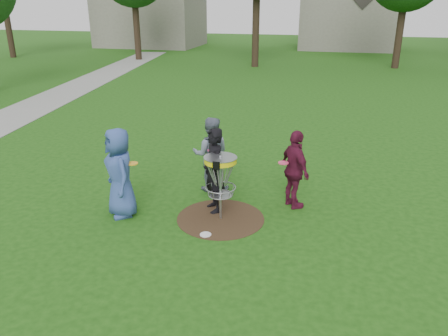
% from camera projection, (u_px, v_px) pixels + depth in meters
% --- Properties ---
extents(ground, '(100.00, 100.00, 0.00)m').
position_uv_depth(ground, '(221.00, 218.00, 8.97)').
color(ground, '#19470F').
rests_on(ground, ground).
extents(dirt_patch, '(1.80, 1.80, 0.01)m').
position_uv_depth(dirt_patch, '(221.00, 218.00, 8.97)').
color(dirt_patch, '#47331E').
rests_on(dirt_patch, ground).
extents(concrete_path, '(7.75, 39.92, 0.02)m').
position_uv_depth(concrete_path, '(37.00, 106.00, 18.40)').
color(concrete_path, '#9E9E99').
rests_on(concrete_path, ground).
extents(player_blue, '(1.04, 1.08, 1.87)m').
position_uv_depth(player_blue, '(120.00, 173.00, 8.82)').
color(player_blue, '#354F94').
rests_on(player_blue, ground).
extents(player_black, '(0.72, 0.79, 1.80)m').
position_uv_depth(player_black, '(214.00, 171.00, 9.01)').
color(player_black, black).
rests_on(player_black, ground).
extents(player_grey, '(0.97, 0.82, 1.75)m').
position_uv_depth(player_grey, '(211.00, 154.00, 10.03)').
color(player_grey, slate).
rests_on(player_grey, ground).
extents(player_maroon, '(0.92, 1.06, 1.71)m').
position_uv_depth(player_maroon, '(295.00, 170.00, 9.18)').
color(player_maroon, '#5B142F').
rests_on(player_maroon, ground).
extents(disc_on_grass, '(0.22, 0.22, 0.02)m').
position_uv_depth(disc_on_grass, '(206.00, 235.00, 8.33)').
color(disc_on_grass, white).
rests_on(disc_on_grass, ground).
extents(disc_golf_basket, '(0.66, 0.67, 1.38)m').
position_uv_depth(disc_golf_basket, '(220.00, 172.00, 8.60)').
color(disc_golf_basket, '#9EA0A5').
rests_on(disc_golf_basket, ground).
extents(held_discs, '(3.13, 1.59, 0.11)m').
position_uv_depth(held_discs, '(212.00, 160.00, 9.03)').
color(held_discs, '#FDAB1C').
rests_on(held_discs, ground).
extents(house_row, '(44.50, 10.65, 11.62)m').
position_uv_depth(house_row, '(372.00, 0.00, 36.39)').
color(house_row, gray).
rests_on(house_row, ground).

